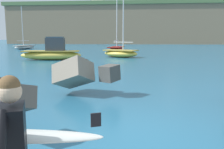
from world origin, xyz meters
The scene contains 10 objects.
ground_plane centered at (0.00, 0.00, 0.00)m, with size 400.00×400.00×0.00m, color #235B7A.
boat_near_left centered at (-21.44, 39.79, 0.46)m, with size 3.03×5.56×8.20m.
boat_near_right centered at (-2.64, 29.52, 0.54)m, with size 2.46×5.54×7.70m.
boat_mid_left centered at (-1.58, 22.53, 0.50)m, with size 4.68×3.62×6.66m.
boat_mid_centre centered at (-8.46, 18.50, 0.74)m, with size 6.38×2.55×2.39m.
mooring_buoy_middle centered at (-1.62, 26.74, 0.22)m, with size 0.44×0.44×0.44m.
headland_bluff centered at (-2.24, 96.78, 7.11)m, with size 86.13×45.20×14.18m.
station_building_west centered at (-15.09, 95.51, 16.72)m, with size 4.63×8.30×5.05m.
station_building_central centered at (0.28, 104.56, 16.19)m, with size 5.66×4.58×3.99m.
station_building_east centered at (5.31, 89.04, 16.26)m, with size 8.11×4.95×4.13m.
Camera 1 is at (0.04, -5.46, 2.34)m, focal length 38.23 mm.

